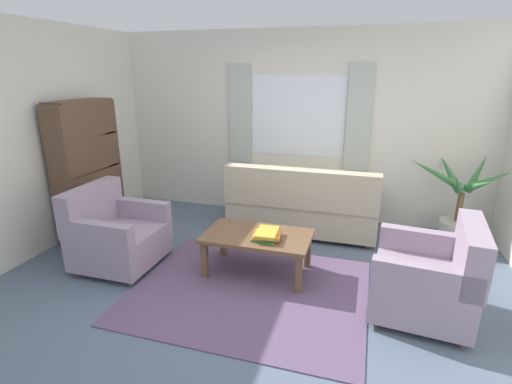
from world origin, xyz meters
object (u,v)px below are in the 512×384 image
Objects in this scene: armchair_left at (115,234)px; armchair_right at (430,278)px; couch at (302,206)px; potted_plant at (458,210)px; book_stack_on_table at (267,235)px; coffee_table at (258,239)px; bookshelf at (92,175)px.

armchair_left is 3.17m from armchair_right.
couch is at bearing -50.77° from armchair_left.
book_stack_on_table is at bearing -143.95° from potted_plant.
couch is 2.07× the size of armchair_right.
armchair_right is 2.89× the size of book_stack_on_table.
armchair_left is 0.96× the size of armchair_right.
book_stack_on_table is at bearing 83.79° from couch.
book_stack_on_table is at bearing -29.97° from coffee_table.
bookshelf is at bearing -93.84° from armchair_right.
couch reaches higher than book_stack_on_table.
armchair_left and armchair_right have the same top height.
couch reaches higher than armchair_left.
coffee_table is at bearing 150.03° from book_stack_on_table.
armchair_right is 1.74m from potted_plant.
armchair_right reaches higher than coffee_table.
coffee_table is 0.94× the size of potted_plant.
book_stack_on_table is 0.18× the size of bookshelf.
bookshelf is at bearing -167.38° from potted_plant.
armchair_left is at bearing 49.48° from bookshelf.
potted_plant is 4.56m from bookshelf.
book_stack_on_table is 2.50m from bookshelf.
coffee_table is (-0.25, -1.19, 0.01)m from couch.
bookshelf is at bearing 49.68° from armchair_left.
coffee_table is (1.54, 0.26, 0.03)m from armchair_left.
armchair_right is at bearing 133.36° from couch.
couch is 1.27m from book_stack_on_table.
couch is at bearing 78.00° from coffee_table.
potted_plant is 0.68× the size of bookshelf.
armchair_right is 4.03m from bookshelf.
bookshelf reaches higher than coffee_table.
couch is 2.01m from armchair_right.
potted_plant is at bearing 33.28° from coffee_table.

